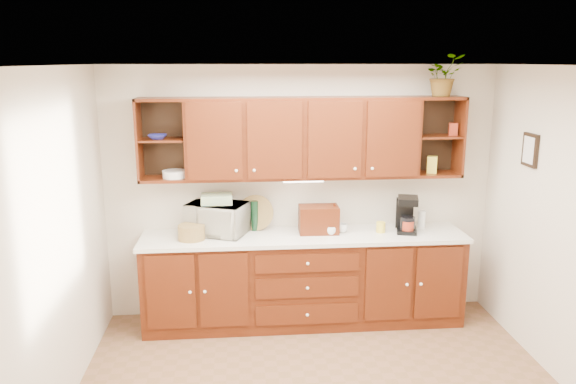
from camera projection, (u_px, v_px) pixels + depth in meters
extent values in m
plane|color=white|center=(330.00, 66.00, 3.83)|extent=(4.00, 4.00, 0.00)
plane|color=beige|center=(301.00, 192.00, 5.82)|extent=(4.00, 0.00, 4.00)
plane|color=beige|center=(46.00, 255.00, 3.95)|extent=(0.00, 3.50, 3.50)
cube|color=#3E1407|center=(304.00, 280.00, 5.72)|extent=(3.20, 0.60, 0.90)
cube|color=white|center=(304.00, 236.00, 5.61)|extent=(3.24, 0.64, 0.04)
cube|color=#3E1407|center=(303.00, 138.00, 5.53)|extent=(2.30, 0.33, 0.80)
cube|color=black|center=(163.00, 138.00, 5.56)|extent=(0.45, 0.02, 0.80)
cube|color=black|center=(433.00, 134.00, 5.79)|extent=(0.45, 0.02, 0.80)
cube|color=#3E1407|center=(161.00, 140.00, 5.41)|extent=(0.43, 0.30, 0.02)
cube|color=#3E1407|center=(439.00, 136.00, 5.64)|extent=(0.43, 0.30, 0.02)
cube|color=#3E1407|center=(441.00, 98.00, 5.56)|extent=(0.45, 0.33, 0.03)
cube|color=white|center=(303.00, 181.00, 5.57)|extent=(0.40, 0.05, 0.02)
cube|color=black|center=(530.00, 150.00, 5.04)|extent=(0.03, 0.24, 0.30)
cylinder|color=olive|center=(192.00, 232.00, 5.43)|extent=(0.34, 0.34, 0.15)
imported|color=beige|center=(217.00, 218.00, 5.60)|extent=(0.67, 0.58, 0.31)
cube|color=#E9E76D|center=(217.00, 199.00, 5.55)|extent=(0.31, 0.23, 0.09)
cylinder|color=black|center=(255.00, 216.00, 5.71)|extent=(0.08, 0.08, 0.31)
cylinder|color=olive|center=(256.00, 229.00, 5.76)|extent=(0.38, 0.15, 0.36)
cube|color=#3E1407|center=(319.00, 219.00, 5.64)|extent=(0.40, 0.25, 0.28)
cylinder|color=#3E1407|center=(334.00, 218.00, 5.63)|extent=(0.02, 0.02, 0.31)
cylinder|color=#3E1407|center=(334.00, 232.00, 5.67)|extent=(0.12, 0.12, 0.02)
imported|color=white|center=(342.00, 228.00, 5.66)|extent=(0.12, 0.12, 0.09)
imported|color=white|center=(329.00, 226.00, 5.73)|extent=(0.12, 0.12, 0.09)
imported|color=white|center=(331.00, 230.00, 5.59)|extent=(0.12, 0.12, 0.09)
cylinder|color=#A02E17|center=(408.00, 227.00, 5.62)|extent=(0.15, 0.15, 0.13)
cylinder|color=white|center=(422.00, 220.00, 5.79)|extent=(0.09, 0.09, 0.19)
cylinder|color=yellow|center=(381.00, 227.00, 5.67)|extent=(0.10, 0.10, 0.11)
cube|color=black|center=(407.00, 230.00, 5.68)|extent=(0.25, 0.30, 0.04)
cube|color=black|center=(405.00, 213.00, 5.74)|extent=(0.18, 0.10, 0.31)
cube|color=black|center=(408.00, 200.00, 5.61)|extent=(0.25, 0.30, 0.07)
cylinder|color=black|center=(408.00, 223.00, 5.64)|extent=(0.18, 0.18, 0.14)
imported|color=navy|center=(157.00, 137.00, 5.37)|extent=(0.19, 0.19, 0.04)
cylinder|color=white|center=(175.00, 174.00, 5.47)|extent=(0.24, 0.24, 0.07)
cube|color=yellow|center=(432.00, 165.00, 5.68)|extent=(0.12, 0.11, 0.17)
cube|color=#A02E17|center=(453.00, 129.00, 5.64)|extent=(0.10, 0.09, 0.12)
imported|color=#999999|center=(443.00, 75.00, 5.47)|extent=(0.41, 0.37, 0.41)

